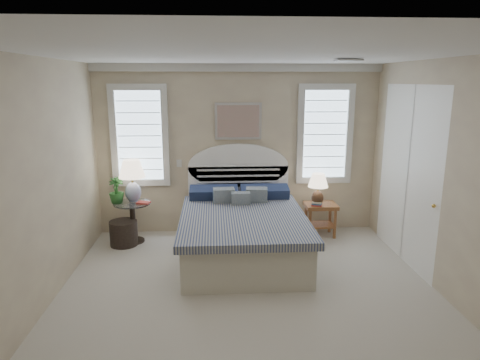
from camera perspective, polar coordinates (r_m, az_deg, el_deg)
name	(u,v)px	position (r m, az deg, el deg)	size (l,w,h in m)	color
floor	(251,306)	(4.96, 1.48, -16.42)	(4.50, 5.00, 0.01)	#BEB6A2
ceiling	(253,54)	(4.32, 1.70, 16.47)	(4.50, 5.00, 0.01)	silver
wall_back	(238,150)	(6.90, -0.26, 3.99)	(4.50, 0.02, 2.70)	tan
wall_left	(30,192)	(4.81, -26.18, -1.43)	(0.02, 5.00, 2.70)	tan
wall_right	(460,185)	(5.16, 27.31, -0.63)	(0.02, 5.00, 2.70)	tan
crown_molding	(238,68)	(6.77, -0.25, 14.77)	(4.50, 0.08, 0.12)	silver
hvac_vent	(349,60)	(5.35, 14.27, 15.24)	(0.30, 0.20, 0.02)	#B2B2B2
switch_plate	(179,163)	(6.93, -8.12, 2.22)	(0.08, 0.01, 0.12)	silver
window_left	(140,136)	(6.93, -13.22, 5.77)	(0.90, 0.06, 1.60)	#C9E7FF
window_right	(325,134)	(7.06, 11.23, 6.00)	(0.90, 0.06, 1.60)	#C9E7FF
painting	(238,121)	(6.80, -0.24, 7.84)	(0.74, 0.04, 0.58)	silver
closet_door	(408,175)	(6.22, 21.46, 0.64)	(0.02, 1.80, 2.40)	white
bed	(242,229)	(6.13, 0.31, -6.53)	(1.72, 2.28, 1.47)	#BAB5A3
side_table_left	(133,218)	(6.80, -14.11, -4.94)	(0.56, 0.56, 0.63)	black
nightstand_right	(320,212)	(6.98, 10.66, -4.28)	(0.50, 0.40, 0.53)	#9C6233
floor_pot	(124,233)	(6.77, -15.24, -6.84)	(0.42, 0.42, 0.38)	black
lamp_left	(132,176)	(6.71, -14.18, 0.52)	(0.52, 0.52, 0.65)	silver
lamp_right	(318,186)	(6.79, 10.35, -0.76)	(0.32, 0.32, 0.51)	black
potted_plant	(116,190)	(6.72, -16.17, -1.35)	(0.22, 0.22, 0.39)	#2E722D
books_left	(144,203)	(6.64, -12.74, -2.97)	(0.21, 0.16, 0.02)	#A8312A
books_right	(317,204)	(6.81, 10.20, -3.16)	(0.18, 0.15, 0.07)	#A8312A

